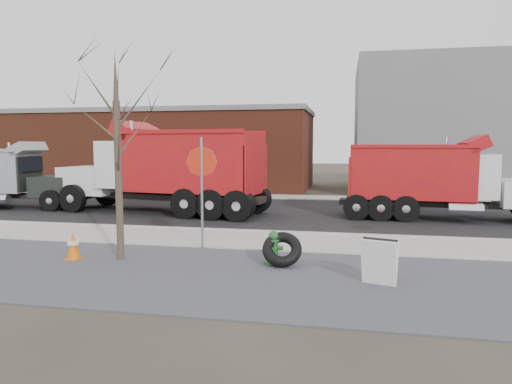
% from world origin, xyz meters
% --- Properties ---
extents(ground, '(120.00, 120.00, 0.00)m').
position_xyz_m(ground, '(0.00, 0.00, 0.00)').
color(ground, '#383328').
rests_on(ground, ground).
extents(gravel_verge, '(60.00, 5.00, 0.03)m').
position_xyz_m(gravel_verge, '(0.00, -3.50, 0.01)').
color(gravel_verge, slate).
rests_on(gravel_verge, ground).
extents(sidewalk, '(60.00, 2.50, 0.06)m').
position_xyz_m(sidewalk, '(0.00, 0.25, 0.03)').
color(sidewalk, '#9E9B93').
rests_on(sidewalk, ground).
extents(curb, '(60.00, 0.15, 0.11)m').
position_xyz_m(curb, '(0.00, 1.55, 0.06)').
color(curb, '#9E9B93').
rests_on(curb, ground).
extents(road, '(60.00, 9.40, 0.02)m').
position_xyz_m(road, '(0.00, 6.30, 0.01)').
color(road, black).
rests_on(road, ground).
extents(far_sidewalk, '(60.00, 2.00, 0.06)m').
position_xyz_m(far_sidewalk, '(0.00, 12.00, 0.03)').
color(far_sidewalk, '#9E9B93').
rests_on(far_sidewalk, ground).
extents(building_grey, '(12.00, 10.00, 8.00)m').
position_xyz_m(building_grey, '(9.00, 18.00, 4.00)').
color(building_grey, slate).
rests_on(building_grey, ground).
extents(building_brick, '(20.20, 8.20, 5.30)m').
position_xyz_m(building_brick, '(-10.00, 17.00, 2.65)').
color(building_brick, brown).
rests_on(building_brick, ground).
extents(bare_tree, '(3.20, 3.20, 5.20)m').
position_xyz_m(bare_tree, '(-3.20, -2.60, 3.30)').
color(bare_tree, '#382D23').
rests_on(bare_tree, ground).
extents(fire_hydrant, '(0.48, 0.47, 0.84)m').
position_xyz_m(fire_hydrant, '(0.67, -2.27, 0.38)').
color(fire_hydrant, '#2B732C').
rests_on(fire_hydrant, ground).
extents(truck_tire, '(1.04, 0.95, 0.86)m').
position_xyz_m(truck_tire, '(0.90, -2.41, 0.42)').
color(truck_tire, black).
rests_on(truck_tire, ground).
extents(stop_sign, '(0.78, 0.40, 3.13)m').
position_xyz_m(stop_sign, '(-1.51, -1.10, 2.11)').
color(stop_sign, gray).
rests_on(stop_sign, ground).
extents(sandwich_board, '(0.80, 0.63, 0.98)m').
position_xyz_m(sandwich_board, '(3.09, -3.53, 0.52)').
color(sandwich_board, white).
rests_on(sandwich_board, ground).
extents(traffic_cone_near, '(0.37, 0.37, 0.71)m').
position_xyz_m(traffic_cone_near, '(-4.40, -2.80, 0.36)').
color(traffic_cone_near, orange).
rests_on(traffic_cone_near, ground).
extents(dump_truck_red_a, '(8.05, 2.58, 3.24)m').
position_xyz_m(dump_truck_red_a, '(5.85, 5.65, 1.65)').
color(dump_truck_red_a, black).
rests_on(dump_truck_red_a, ground).
extents(dump_truck_red_b, '(9.39, 3.77, 3.88)m').
position_xyz_m(dump_truck_red_b, '(-5.06, 5.22, 1.97)').
color(dump_truck_red_b, black).
rests_on(dump_truck_red_b, ground).
extents(dump_truck_grey, '(6.76, 2.62, 3.01)m').
position_xyz_m(dump_truck_grey, '(-13.23, 5.29, 1.54)').
color(dump_truck_grey, black).
rests_on(dump_truck_grey, ground).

